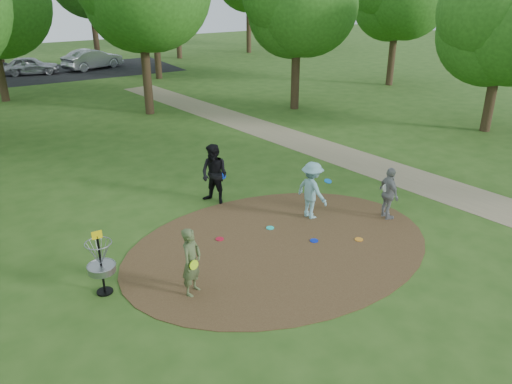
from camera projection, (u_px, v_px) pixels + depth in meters
ground at (280, 246)px, 13.04m from camera, size 100.00×100.00×0.00m
dirt_clearing at (280, 246)px, 13.04m from camera, size 8.40×8.40×0.02m
footpath at (400, 175)px, 17.72m from camera, size 7.55×39.89×0.01m
parking_lot at (80, 71)px, 37.52m from camera, size 14.00×8.00×0.01m
player_observer_with_disc at (192, 262)px, 10.79m from camera, size 0.70×0.65×1.60m
player_throwing_with_disc at (312, 190)px, 14.28m from camera, size 1.12×1.17×1.70m
player_walking_with_disc at (214, 174)px, 15.21m from camera, size 1.05×1.14×1.87m
player_waiting_with_disc at (389, 194)px, 14.25m from camera, size 0.61×0.98×1.56m
disc_ground_cyan at (270, 228)px, 13.93m from camera, size 0.22×0.22×0.02m
disc_ground_blue at (314, 241)px, 13.25m from camera, size 0.22×0.22×0.02m
disc_ground_red at (220, 239)px, 13.34m from camera, size 0.22×0.22×0.02m
car_left at (30, 66)px, 35.75m from camera, size 4.04×2.36×1.29m
car_right at (93, 59)px, 37.93m from camera, size 4.82×3.09×1.50m
disc_ground_orange at (359, 239)px, 13.31m from camera, size 0.22×0.22×0.02m
disc_golf_basket at (100, 258)px, 10.78m from camera, size 0.63×0.63×1.54m
tree_ring at (209, 12)px, 18.95m from camera, size 36.87×45.58×9.21m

